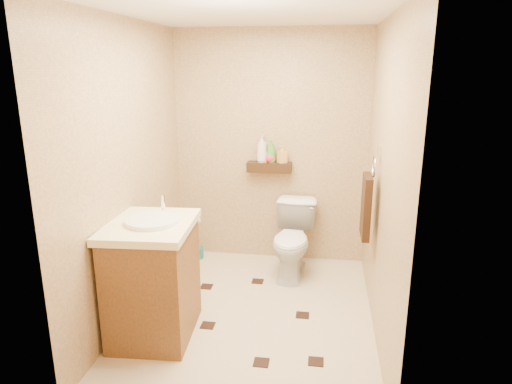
# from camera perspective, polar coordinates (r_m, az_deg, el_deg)

# --- Properties ---
(ground) EXTENTS (2.50, 2.50, 0.00)m
(ground) POSITION_cam_1_polar(r_m,az_deg,el_deg) (4.00, -0.55, -15.01)
(ground) COLOR #C9B893
(ground) RESTS_ON ground
(wall_back) EXTENTS (2.00, 0.04, 2.40)m
(wall_back) POSITION_cam_1_polar(r_m,az_deg,el_deg) (4.75, 1.81, 5.46)
(wall_back) COLOR tan
(wall_back) RESTS_ON ground
(wall_front) EXTENTS (2.00, 0.04, 2.40)m
(wall_front) POSITION_cam_1_polar(r_m,az_deg,el_deg) (2.37, -5.43, -5.09)
(wall_front) COLOR tan
(wall_front) RESTS_ON ground
(wall_left) EXTENTS (0.04, 2.50, 2.40)m
(wall_left) POSITION_cam_1_polar(r_m,az_deg,el_deg) (3.83, -15.56, 2.41)
(wall_left) COLOR tan
(wall_left) RESTS_ON ground
(wall_right) EXTENTS (0.04, 2.50, 2.40)m
(wall_right) POSITION_cam_1_polar(r_m,az_deg,el_deg) (3.53, 15.66, 1.31)
(wall_right) COLOR tan
(wall_right) RESTS_ON ground
(ceiling) EXTENTS (2.00, 2.50, 0.02)m
(ceiling) POSITION_cam_1_polar(r_m,az_deg,el_deg) (3.46, -0.65, 21.65)
(ceiling) COLOR silver
(ceiling) RESTS_ON wall_back
(wall_shelf) EXTENTS (0.46, 0.14, 0.10)m
(wall_shelf) POSITION_cam_1_polar(r_m,az_deg,el_deg) (4.71, 1.68, 3.13)
(wall_shelf) COLOR #331C0D
(wall_shelf) RESTS_ON wall_back
(floor_accents) EXTENTS (1.17, 1.35, 0.01)m
(floor_accents) POSITION_cam_1_polar(r_m,az_deg,el_deg) (3.94, 0.02, -15.48)
(floor_accents) COLOR black
(floor_accents) RESTS_ON ground
(toilet) EXTENTS (0.45, 0.73, 0.72)m
(toilet) POSITION_cam_1_polar(r_m,az_deg,el_deg) (4.56, 4.62, -6.02)
(toilet) COLOR white
(toilet) RESTS_ON ground
(vanity) EXTENTS (0.66, 0.79, 1.06)m
(vanity) POSITION_cam_1_polar(r_m,az_deg,el_deg) (3.62, -12.72, -10.37)
(vanity) COLOR brown
(vanity) RESTS_ON ground
(toilet_brush) EXTENTS (0.11, 0.11, 0.48)m
(toilet_brush) POSITION_cam_1_polar(r_m,az_deg,el_deg) (5.02, -7.25, -6.42)
(toilet_brush) COLOR #196164
(toilet_brush) RESTS_ON ground
(towel_ring) EXTENTS (0.12, 0.30, 0.76)m
(towel_ring) POSITION_cam_1_polar(r_m,az_deg,el_deg) (3.82, 13.67, -1.42)
(towel_ring) COLOR silver
(towel_ring) RESTS_ON wall_right
(toilet_paper) EXTENTS (0.12, 0.11, 0.12)m
(toilet_paper) POSITION_cam_1_polar(r_m,az_deg,el_deg) (4.54, -11.05, -3.12)
(toilet_paper) COLOR silver
(toilet_paper) RESTS_ON wall_left
(bottle_a) EXTENTS (0.15, 0.15, 0.28)m
(bottle_a) POSITION_cam_1_polar(r_m,az_deg,el_deg) (4.68, 0.75, 5.46)
(bottle_a) COLOR silver
(bottle_a) RESTS_ON wall_shelf
(bottle_b) EXTENTS (0.09, 0.09, 0.15)m
(bottle_b) POSITION_cam_1_polar(r_m,az_deg,el_deg) (4.69, 0.99, 4.65)
(bottle_b) COLOR gold
(bottle_b) RESTS_ON wall_shelf
(bottle_c) EXTENTS (0.14, 0.14, 0.14)m
(bottle_c) POSITION_cam_1_polar(r_m,az_deg,el_deg) (4.69, 1.76, 4.53)
(bottle_c) COLOR #E71B40
(bottle_c) RESTS_ON wall_shelf
(bottle_d) EXTENTS (0.10, 0.10, 0.23)m
(bottle_d) POSITION_cam_1_polar(r_m,az_deg,el_deg) (4.68, 1.90, 5.10)
(bottle_d) COLOR green
(bottle_d) RESTS_ON wall_shelf
(bottle_e) EXTENTS (0.11, 0.11, 0.18)m
(bottle_e) POSITION_cam_1_polar(r_m,az_deg,el_deg) (4.67, 3.29, 4.75)
(bottle_e) COLOR #E19E4B
(bottle_e) RESTS_ON wall_shelf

